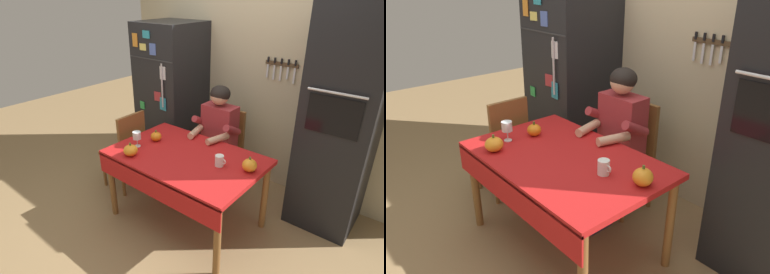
{
  "view_description": "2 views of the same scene",
  "coord_description": "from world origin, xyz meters",
  "views": [
    {
      "loc": [
        1.66,
        -1.86,
        2.12
      ],
      "look_at": [
        0.03,
        0.15,
        0.91
      ],
      "focal_mm": 29.58,
      "sensor_mm": 36.0,
      "label": 1
    },
    {
      "loc": [
        1.81,
        -1.32,
        1.91
      ],
      "look_at": [
        0.06,
        0.17,
        0.89
      ],
      "focal_mm": 35.12,
      "sensor_mm": 36.0,
      "label": 2
    }
  ],
  "objects": [
    {
      "name": "chair_left_side",
      "position": [
        -0.9,
        0.14,
        0.51
      ],
      "size": [
        0.4,
        0.4,
        0.93
      ],
      "color": "brown",
      "rests_on": "ground"
    },
    {
      "name": "ground_plane",
      "position": [
        0.0,
        0.0,
        0.0
      ],
      "size": [
        10.0,
        10.0,
        0.0
      ],
      "primitive_type": "plane",
      "color": "#93754C",
      "rests_on": "ground"
    },
    {
      "name": "wall_oven",
      "position": [
        1.05,
        1.0,
        1.05
      ],
      "size": [
        0.6,
        0.64,
        2.1
      ],
      "color": "black",
      "rests_on": "ground"
    },
    {
      "name": "pumpkin_medium",
      "position": [
        0.59,
        0.22,
        0.8
      ],
      "size": [
        0.12,
        0.12,
        0.13
      ],
      "color": "orange",
      "rests_on": "dining_table"
    },
    {
      "name": "pumpkin_large",
      "position": [
        -0.43,
        0.15,
        0.79
      ],
      "size": [
        0.11,
        0.11,
        0.11
      ],
      "color": "orange",
      "rests_on": "dining_table"
    },
    {
      "name": "refrigerator",
      "position": [
        -0.95,
        0.96,
        0.9
      ],
      "size": [
        0.68,
        0.71,
        1.8
      ],
      "color": "black",
      "rests_on": "ground"
    },
    {
      "name": "pumpkin_small",
      "position": [
        -0.39,
        -0.22,
        0.79
      ],
      "size": [
        0.13,
        0.13,
        0.12
      ],
      "color": "orange",
      "rests_on": "dining_table"
    },
    {
      "name": "chair_behind_person",
      "position": [
        -0.07,
        0.87,
        0.51
      ],
      "size": [
        0.4,
        0.4,
        0.93
      ],
      "color": "brown",
      "rests_on": "ground"
    },
    {
      "name": "back_wall_assembly",
      "position": [
        0.05,
        1.35,
        1.3
      ],
      "size": [
        3.7,
        0.13,
        2.6
      ],
      "color": "#BCAD89",
      "rests_on": "ground"
    },
    {
      "name": "coffee_mug",
      "position": [
        0.35,
        0.14,
        0.79
      ],
      "size": [
        0.1,
        0.08,
        0.1
      ],
      "color": "white",
      "rests_on": "dining_table"
    },
    {
      "name": "wine_glass",
      "position": [
        -0.48,
        -0.06,
        0.85
      ],
      "size": [
        0.08,
        0.08,
        0.15
      ],
      "color": "white",
      "rests_on": "dining_table"
    },
    {
      "name": "seated_person",
      "position": [
        -0.07,
        0.68,
        0.74
      ],
      "size": [
        0.47,
        0.55,
        1.25
      ],
      "color": "#38384C",
      "rests_on": "ground"
    },
    {
      "name": "dining_table",
      "position": [
        0.0,
        0.08,
        0.66
      ],
      "size": [
        1.4,
        0.9,
        0.74
      ],
      "color": "brown",
      "rests_on": "ground"
    }
  ]
}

